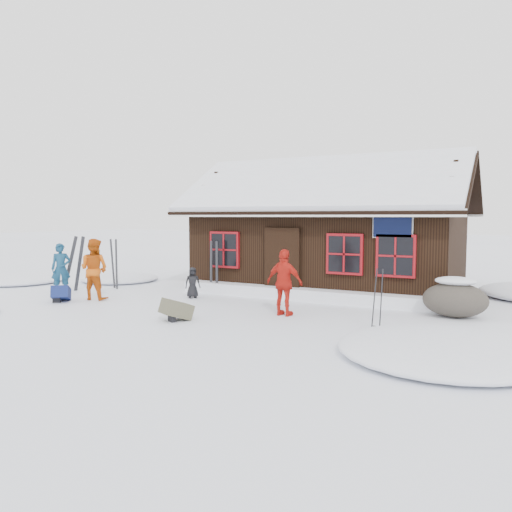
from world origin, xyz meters
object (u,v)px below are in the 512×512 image
object	(u,v)px
skier_orange_left	(94,269)
backpack_olive	(176,313)
skier_orange_right	(285,283)
ski_poles	(378,301)
skier_teal	(61,269)
boulder	(455,299)
ski_pair_left	(75,264)
skier_crouched	(193,283)
backpack_blue	(61,296)

from	to	relation	value
skier_orange_left	backpack_olive	bearing A→B (deg)	151.47
skier_orange_right	backpack_olive	distance (m)	2.66
skier_orange_left	ski_poles	world-z (taller)	skier_orange_left
skier_teal	skier_orange_right	world-z (taller)	skier_orange_right
skier_orange_left	boulder	bearing A→B (deg)	-177.76
skier_teal	skier_orange_left	xyz separation A→B (m)	(1.72, -0.31, 0.10)
backpack_olive	skier_teal	bearing A→B (deg)	-168.27
skier_orange_right	ski_pair_left	size ratio (longest dim) A/B	0.89
backpack_olive	skier_orange_right	bearing A→B (deg)	67.54
skier_crouched	backpack_blue	xyz separation A→B (m)	(-2.88, -2.28, -0.29)
skier_orange_left	skier_crouched	xyz separation A→B (m)	(2.34, 1.55, -0.43)
skier_crouched	boulder	size ratio (longest dim) A/B	0.61
ski_poles	backpack_blue	bearing A→B (deg)	-175.87
ski_poles	backpack_olive	world-z (taller)	ski_poles
skier_teal	ski_poles	distance (m)	9.93
ski_pair_left	skier_teal	bearing A→B (deg)	-109.01
skier_orange_left	backpack_olive	size ratio (longest dim) A/B	2.73
boulder	backpack_blue	bearing A→B (deg)	-163.86
skier_crouched	backpack_olive	xyz separation A→B (m)	(1.51, -2.80, -0.28)
skier_crouched	backpack_blue	distance (m)	3.68
skier_orange_right	backpack_olive	size ratio (longest dim) A/B	2.50
ski_poles	skier_crouched	bearing A→B (deg)	164.26
skier_orange_left	backpack_blue	xyz separation A→B (m)	(-0.54, -0.73, -0.71)
boulder	ski_poles	size ratio (longest dim) A/B	1.11
skier_orange_left	skier_crouched	distance (m)	2.84
skier_orange_right	ski_pair_left	distance (m)	7.63
ski_pair_left	backpack_olive	world-z (taller)	ski_pair_left
backpack_blue	boulder	bearing A→B (deg)	-24.01
skier_crouched	backpack_blue	bearing A→B (deg)	173.59
skier_orange_right	ski_pair_left	xyz separation A→B (m)	(-7.62, 0.49, 0.07)
skier_crouched	skier_orange_right	bearing A→B (deg)	-62.81
skier_orange_left	skier_crouched	world-z (taller)	skier_orange_left
skier_orange_right	skier_crouched	bearing A→B (deg)	-12.65
skier_orange_left	backpack_olive	world-z (taller)	skier_orange_left
backpack_blue	skier_orange_right	bearing A→B (deg)	-29.85
skier_orange_left	backpack_olive	xyz separation A→B (m)	(3.85, -1.24, -0.70)
skier_crouched	backpack_olive	size ratio (longest dim) A/B	1.41
skier_teal	ski_poles	xyz separation A→B (m)	(9.92, -0.41, -0.15)
skier_teal	boulder	xyz separation A→B (m)	(11.20, 1.86, -0.34)
skier_orange_right	backpack_olive	world-z (taller)	skier_orange_right
ski_pair_left	ski_poles	world-z (taller)	ski_pair_left
skier_teal	skier_crouched	bearing A→B (deg)	-31.50
skier_crouched	boulder	bearing A→B (deg)	-39.94
skier_orange_left	ski_poles	xyz separation A→B (m)	(8.20, -0.10, -0.24)
skier_crouched	ski_pair_left	xyz separation A→B (m)	(-4.14, -0.63, 0.42)
ski_pair_left	boulder	bearing A→B (deg)	-19.92
boulder	ski_pair_left	xyz separation A→B (m)	(-11.28, -1.25, 0.43)
skier_orange_right	ski_poles	size ratio (longest dim) A/B	1.19
ski_poles	backpack_olive	size ratio (longest dim) A/B	2.10
ski_poles	backpack_blue	distance (m)	8.78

